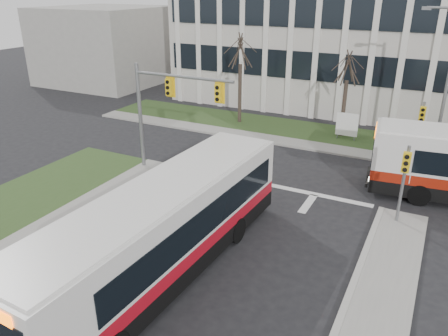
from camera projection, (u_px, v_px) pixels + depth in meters
ground at (184, 260)px, 17.48m from camera, size 120.00×120.00×0.00m
sidewalk_cross at (377, 156)px, 27.83m from camera, size 44.00×1.60×0.14m
building_lawn at (383, 143)px, 30.13m from camera, size 44.00×5.00×0.12m
office_building at (415, 37)px, 37.66m from camera, size 40.00×16.00×12.00m
building_annex at (107, 45)px, 48.16m from camera, size 12.00×12.00×8.00m
mast_arm_signal at (163, 101)px, 24.06m from camera, size 6.11×0.38×6.20m
signal_pole_near at (404, 174)px, 19.15m from camera, size 0.34×0.39×3.80m
signal_pole_far at (421, 124)px, 26.12m from camera, size 0.34×0.39×3.80m
streetlight at (445, 77)px, 25.38m from camera, size 2.15×0.25×9.20m
directory_sign at (347, 125)px, 30.33m from camera, size 1.50×0.12×2.00m
tree_left at (240, 52)px, 32.62m from camera, size 1.80×1.80×7.70m
tree_mid at (348, 69)px, 29.67m from camera, size 1.80×1.80×6.82m
bus_main at (163, 233)px, 16.01m from camera, size 3.45×13.39×3.54m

